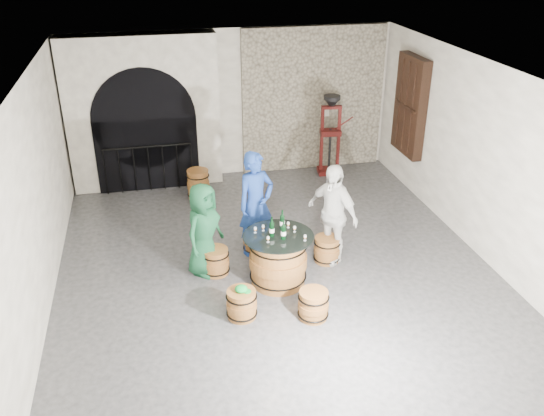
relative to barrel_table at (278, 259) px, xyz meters
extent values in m
plane|color=#313134|center=(0.05, 0.59, -0.42)|extent=(8.00, 8.00, 0.00)
plane|color=white|center=(0.05, 4.59, 1.18)|extent=(8.00, 0.00, 8.00)
plane|color=white|center=(0.05, -3.41, 1.18)|extent=(8.00, 0.00, 8.00)
plane|color=white|center=(-3.45, 0.59, 1.18)|extent=(0.00, 8.00, 8.00)
plane|color=white|center=(3.55, 0.59, 1.18)|extent=(0.00, 8.00, 8.00)
plane|color=beige|center=(0.05, 0.59, 2.78)|extent=(8.00, 8.00, 0.00)
cube|color=#9E967E|center=(1.85, 4.53, 1.18)|extent=(3.20, 0.12, 3.18)
cube|color=white|center=(-1.85, 4.34, 1.18)|extent=(3.10, 0.50, 3.18)
cube|color=black|center=(-1.85, 4.07, 0.36)|extent=(2.10, 0.03, 1.55)
cylinder|color=black|center=(-1.85, 4.07, 1.13)|extent=(2.10, 0.03, 2.10)
cylinder|color=black|center=(-1.85, 4.01, 0.56)|extent=(1.79, 0.04, 0.04)
cylinder|color=black|center=(-2.74, 4.01, 0.07)|extent=(0.02, 0.02, 0.98)
cylinder|color=black|center=(-2.44, 4.01, 0.07)|extent=(0.02, 0.02, 0.98)
cylinder|color=black|center=(-2.14, 4.01, 0.07)|extent=(0.02, 0.02, 0.98)
cylinder|color=black|center=(-1.85, 4.01, 0.07)|extent=(0.02, 0.02, 0.98)
cylinder|color=black|center=(-1.55, 4.01, 0.07)|extent=(0.02, 0.02, 0.98)
cylinder|color=black|center=(-1.25, 4.01, 0.07)|extent=(0.02, 0.02, 0.98)
cylinder|color=black|center=(-0.95, 4.01, 0.07)|extent=(0.02, 0.02, 0.98)
cube|color=black|center=(3.44, 2.99, 1.38)|extent=(0.20, 1.10, 2.00)
cube|color=black|center=(3.39, 2.99, 1.38)|extent=(0.06, 0.88, 1.76)
cube|color=black|center=(3.42, 2.99, 1.38)|extent=(0.22, 0.92, 0.06)
cube|color=black|center=(3.42, 2.70, 1.38)|extent=(0.22, 0.06, 1.80)
cube|color=black|center=(3.42, 2.99, 1.38)|extent=(0.22, 0.06, 1.80)
cube|color=black|center=(3.42, 3.28, 1.38)|extent=(0.22, 0.06, 1.80)
cylinder|color=brown|center=(0.00, 0.00, -0.02)|extent=(0.84, 0.84, 0.80)
cylinder|color=brown|center=(0.00, 0.00, -0.02)|extent=(0.90, 0.90, 0.18)
torus|color=black|center=(0.00, 0.00, -0.29)|extent=(0.90, 0.90, 0.02)
torus|color=black|center=(0.00, 0.00, 0.25)|extent=(0.90, 0.90, 0.02)
cylinder|color=brown|center=(0.00, 0.00, 0.39)|extent=(0.86, 0.86, 0.02)
cylinder|color=black|center=(0.00, 0.00, 0.42)|extent=(1.10, 1.10, 0.01)
cylinder|color=brown|center=(-0.93, 0.48, -0.21)|extent=(0.41, 0.41, 0.42)
cylinder|color=brown|center=(-0.93, 0.48, -0.21)|extent=(0.44, 0.44, 0.09)
torus|color=black|center=(-0.93, 0.48, -0.35)|extent=(0.45, 0.45, 0.02)
torus|color=black|center=(-0.93, 0.48, -0.06)|extent=(0.45, 0.45, 0.02)
cylinder|color=brown|center=(-0.93, 0.48, 0.01)|extent=(0.42, 0.42, 0.02)
cylinder|color=brown|center=(-0.15, 1.03, -0.21)|extent=(0.41, 0.41, 0.42)
cylinder|color=brown|center=(-0.15, 1.03, -0.21)|extent=(0.44, 0.44, 0.09)
torus|color=black|center=(-0.15, 1.03, -0.35)|extent=(0.45, 0.45, 0.02)
torus|color=black|center=(-0.15, 1.03, -0.06)|extent=(0.45, 0.45, 0.02)
cylinder|color=brown|center=(-0.15, 1.03, 0.01)|extent=(0.42, 0.42, 0.02)
cylinder|color=brown|center=(0.94, 0.44, -0.21)|extent=(0.41, 0.41, 0.42)
cylinder|color=brown|center=(0.94, 0.44, -0.21)|extent=(0.44, 0.44, 0.09)
torus|color=black|center=(0.94, 0.44, -0.35)|extent=(0.45, 0.45, 0.02)
torus|color=black|center=(0.94, 0.44, -0.06)|extent=(0.45, 0.45, 0.02)
cylinder|color=brown|center=(0.94, 0.44, 0.01)|extent=(0.42, 0.42, 0.02)
cylinder|color=brown|center=(0.28, -1.00, -0.21)|extent=(0.41, 0.41, 0.42)
cylinder|color=brown|center=(0.28, -1.00, -0.21)|extent=(0.44, 0.44, 0.09)
torus|color=black|center=(0.28, -1.00, -0.35)|extent=(0.45, 0.45, 0.02)
torus|color=black|center=(0.28, -1.00, -0.06)|extent=(0.45, 0.45, 0.02)
cylinder|color=brown|center=(0.28, -1.00, 0.01)|extent=(0.42, 0.42, 0.02)
cylinder|color=brown|center=(-0.72, -0.76, -0.21)|extent=(0.41, 0.41, 0.42)
cylinder|color=brown|center=(-0.72, -0.76, -0.21)|extent=(0.44, 0.44, 0.09)
torus|color=black|center=(-0.72, -0.76, -0.35)|extent=(0.45, 0.45, 0.02)
torus|color=black|center=(-0.72, -0.76, -0.06)|extent=(0.45, 0.45, 0.02)
cylinder|color=brown|center=(-0.72, -0.76, 0.01)|extent=(0.42, 0.42, 0.02)
ellipsoid|color=#0C8E2E|center=(-0.72, -0.76, 0.06)|extent=(0.18, 0.18, 0.10)
cylinder|color=#0C8E2E|center=(-0.64, -0.79, 0.02)|extent=(0.12, 0.12, 0.01)
imported|color=#134629|center=(-1.08, 0.56, 0.36)|extent=(0.88, 0.89, 1.55)
imported|color=navy|center=(-0.15, 1.01, 0.50)|extent=(0.78, 0.65, 1.83)
imported|color=silver|center=(1.02, 0.48, 0.45)|extent=(0.89, 1.09, 1.73)
cylinder|color=black|center=(-0.10, 0.00, 0.54)|extent=(0.07, 0.07, 0.22)
cylinder|color=white|center=(-0.10, 0.00, 0.53)|extent=(0.08, 0.08, 0.06)
cone|color=black|center=(-0.10, 0.00, 0.66)|extent=(0.07, 0.07, 0.05)
cylinder|color=black|center=(-0.10, 0.00, 0.72)|extent=(0.03, 0.03, 0.07)
cylinder|color=black|center=(0.05, -0.12, 0.54)|extent=(0.07, 0.07, 0.22)
cylinder|color=white|center=(0.05, -0.12, 0.53)|extent=(0.08, 0.08, 0.06)
cone|color=black|center=(0.05, -0.12, 0.66)|extent=(0.07, 0.07, 0.05)
cylinder|color=black|center=(0.05, -0.12, 0.72)|extent=(0.03, 0.03, 0.07)
cylinder|color=black|center=(0.11, 0.20, 0.54)|extent=(0.07, 0.07, 0.22)
cylinder|color=white|center=(0.11, 0.20, 0.53)|extent=(0.08, 0.08, 0.06)
cone|color=black|center=(0.11, 0.20, 0.66)|extent=(0.07, 0.07, 0.05)
cylinder|color=black|center=(0.11, 0.20, 0.72)|extent=(0.03, 0.03, 0.07)
cylinder|color=brown|center=(-0.89, 3.38, -0.12)|extent=(0.43, 0.43, 0.61)
cylinder|color=brown|center=(-0.89, 3.38, -0.12)|extent=(0.46, 0.46, 0.13)
torus|color=black|center=(-0.89, 3.38, -0.32)|extent=(0.47, 0.47, 0.02)
torus|color=black|center=(-0.89, 3.38, 0.09)|extent=(0.47, 0.47, 0.02)
cylinder|color=brown|center=(-0.89, 3.38, 0.20)|extent=(0.44, 0.44, 0.02)
cube|color=#4F120D|center=(2.14, 4.09, -0.37)|extent=(0.54, 0.46, 0.09)
cube|color=#4F120D|center=(2.14, 4.09, 0.55)|extent=(0.48, 0.34, 0.11)
cube|color=#4F120D|center=(2.14, 4.09, 1.12)|extent=(0.46, 0.17, 0.07)
cylinder|color=black|center=(2.14, 4.09, 0.15)|extent=(0.05, 0.05, 0.95)
cylinder|color=black|center=(2.14, 4.09, 1.34)|extent=(0.36, 0.36, 0.09)
cone|color=black|center=(2.14, 4.09, 1.22)|extent=(0.36, 0.36, 0.19)
cube|color=#4F120D|center=(1.96, 4.11, 0.39)|extent=(0.07, 0.07, 1.52)
cube|color=#4F120D|center=(2.33, 4.06, 0.39)|extent=(0.07, 0.07, 1.52)
cylinder|color=#4F120D|center=(2.42, 4.01, 0.77)|extent=(0.41, 0.08, 0.30)
cube|color=silver|center=(2.10, 4.45, 0.93)|extent=(0.18, 0.10, 0.22)
camera|label=1|loc=(-1.77, -7.46, 4.71)|focal=38.00mm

